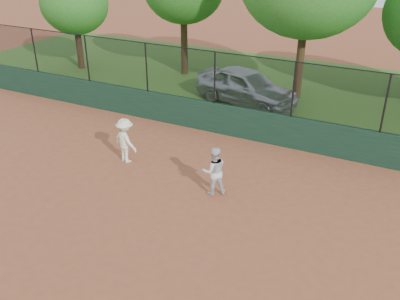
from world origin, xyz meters
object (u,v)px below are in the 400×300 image
at_px(player_second, 214,171).
at_px(parked_car, 246,86).
at_px(player_main, 125,141).
at_px(tree_0, 74,4).

bearing_deg(player_second, parked_car, -113.85).
relative_size(parked_car, player_main, 2.73).
bearing_deg(player_second, player_main, -46.53).
relative_size(player_main, tree_0, 0.34).
distance_m(player_main, tree_0, 12.27).
height_order(player_main, tree_0, tree_0).
bearing_deg(player_main, player_second, -8.32).
height_order(parked_car, player_main, player_main).
bearing_deg(tree_0, player_second, -35.01).
distance_m(parked_car, player_second, 7.77).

